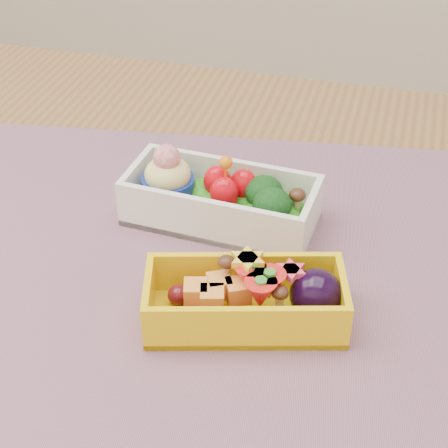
% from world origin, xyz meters
% --- Properties ---
extents(table, '(1.20, 0.80, 0.75)m').
position_xyz_m(table, '(0.00, 0.00, 0.65)').
color(table, brown).
rests_on(table, ground).
extents(placemat, '(0.60, 0.49, 0.00)m').
position_xyz_m(placemat, '(-0.01, 0.03, 0.75)').
color(placemat, '#885E74').
rests_on(placemat, table).
extents(bento_white, '(0.17, 0.08, 0.07)m').
position_xyz_m(bento_white, '(-0.02, 0.08, 0.78)').
color(bento_white, white).
rests_on(bento_white, placemat).
extents(bento_yellow, '(0.16, 0.10, 0.05)m').
position_xyz_m(bento_yellow, '(0.03, -0.03, 0.77)').
color(bento_yellow, yellow).
rests_on(bento_yellow, placemat).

